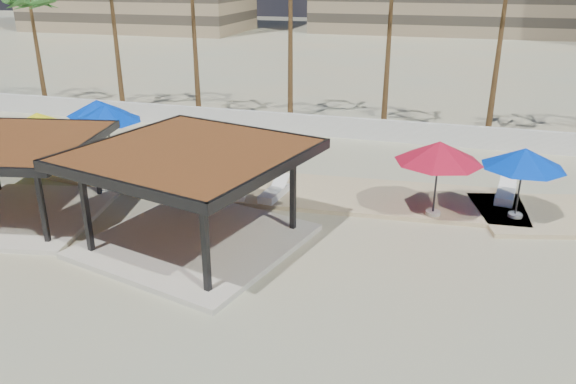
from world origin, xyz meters
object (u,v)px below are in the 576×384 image
lounger_d (506,193)px  umbrella_a (97,107)px  lounger_a (239,188)px  lounger_b (274,192)px  umbrella_c (439,152)px  pavilion_central (193,189)px  pavilion_west (13,171)px

lounger_d → umbrella_a: bearing=96.1°
umbrella_a → lounger_a: 9.69m
umbrella_a → lounger_b: bearing=-17.9°
umbrella_c → lounger_d: (2.81, 2.58, -2.33)m
umbrella_c → lounger_d: bearing=42.5°
lounger_d → lounger_b: bearing=113.8°
umbrella_a → umbrella_c: umbrella_c is taller
umbrella_c → pavilion_central: bearing=-150.3°
pavilion_west → umbrella_c: size_ratio=2.03×
umbrella_a → lounger_d: umbrella_a is taller
lounger_a → lounger_d: lounger_d is taller
umbrella_a → pavilion_central: bearing=-41.5°
pavilion_west → umbrella_a: bearing=89.3°
pavilion_west → lounger_a: 8.76m
pavilion_central → pavilion_west: bearing=-166.9°
pavilion_central → lounger_b: pavilion_central is taller
pavilion_central → pavilion_west: 7.56m
pavilion_central → umbrella_a: (-8.95, 7.91, 0.46)m
lounger_a → lounger_d: size_ratio=0.98×
lounger_a → umbrella_c: bearing=-103.4°
pavilion_central → lounger_b: 5.08m
pavilion_central → umbrella_a: size_ratio=2.26×
lounger_b → pavilion_central: bearing=169.2°
umbrella_c → lounger_b: (-6.46, 0.04, -2.35)m
umbrella_a → lounger_a: bearing=-20.8°
umbrella_a → lounger_a: umbrella_a is taller
lounger_a → lounger_b: (1.57, -0.00, -0.01)m
umbrella_a → lounger_b: 11.15m
pavilion_west → umbrella_c: 16.08m
umbrella_a → lounger_b: umbrella_a is taller
umbrella_a → lounger_d: bearing=-2.4°
lounger_d → lounger_a: bearing=111.6°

